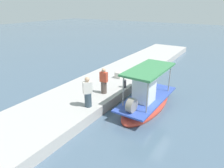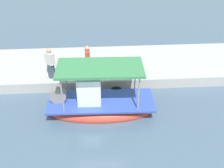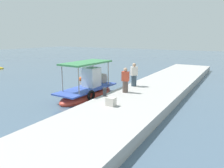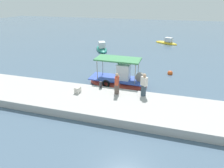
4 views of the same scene
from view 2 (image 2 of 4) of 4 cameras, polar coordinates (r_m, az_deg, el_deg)
name	(u,v)px [view 2 (image 2 of 4)]	position (r m, az deg, el deg)	size (l,w,h in m)	color
ground_plane	(99,116)	(13.48, -2.71, -6.73)	(120.00, 120.00, 0.00)	#4B6176
dock_quay	(97,67)	(16.89, -3.13, 3.67)	(36.00, 4.36, 0.61)	#B2AEAB
main_fishing_boat	(99,104)	(13.44, -2.75, -4.14)	(5.44, 2.09, 2.95)	#CE3F2F
fisherman_near_bollard	(88,61)	(15.31, -5.12, 4.81)	(0.40, 0.50, 1.70)	brown
fisherman_by_crate	(50,64)	(15.24, -12.81, 4.05)	(0.57, 0.55, 1.78)	#364854
mooring_bollard	(116,74)	(15.00, 0.94, 2.08)	(0.24, 0.24, 0.55)	#2D2D33
cargo_crate	(139,62)	(16.34, 5.73, 4.59)	(0.50, 0.40, 0.46)	beige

